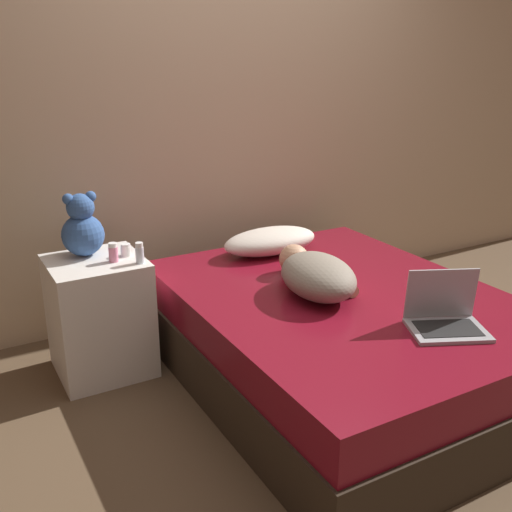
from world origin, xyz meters
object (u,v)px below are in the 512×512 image
(bottle_pink, at_px, (113,252))
(bottle_white, at_px, (126,250))
(teddy_bear, at_px, (82,228))
(pillow, at_px, (270,241))
(person_lying, at_px, (316,274))
(laptop, at_px, (445,316))
(bottle_clear, at_px, (140,253))

(bottle_pink, bearing_deg, bottle_white, 34.35)
(bottle_white, bearing_deg, teddy_bear, 147.82)
(pillow, distance_m, person_lying, 0.62)
(laptop, bearing_deg, bottle_white, 154.70)
(pillow, relative_size, teddy_bear, 1.79)
(laptop, xyz_separation_m, bottle_clear, (-0.96, 1.04, 0.13))
(teddy_bear, bearing_deg, person_lying, -37.75)
(teddy_bear, relative_size, bottle_white, 5.17)
(pillow, xyz_separation_m, teddy_bear, (-1.02, 0.10, 0.20))
(pillow, relative_size, bottle_white, 9.24)
(teddy_bear, xyz_separation_m, bottle_clear, (0.20, -0.25, -0.09))
(pillow, relative_size, person_lying, 0.88)
(laptop, bearing_deg, bottle_pink, 158.19)
(person_lying, xyz_separation_m, laptop, (0.25, -0.58, -0.04))
(bottle_pink, bearing_deg, person_lying, -33.64)
(person_lying, bearing_deg, bottle_clear, 158.53)
(pillow, distance_m, bottle_pink, 0.93)
(pillow, bearing_deg, bottle_pink, -175.86)
(teddy_bear, relative_size, bottle_clear, 3.09)
(bottle_clear, bearing_deg, bottle_pink, 140.65)
(teddy_bear, distance_m, bottle_pink, 0.21)
(laptop, distance_m, bottle_white, 1.54)
(laptop, relative_size, bottle_pink, 3.98)
(pillow, bearing_deg, laptop, -83.03)
(person_lying, bearing_deg, bottle_pink, 157.63)
(laptop, distance_m, bottle_pink, 1.55)
(laptop, height_order, bottle_pink, laptop)
(person_lying, height_order, bottle_clear, bottle_clear)
(bottle_pink, bearing_deg, pillow, 4.14)
(laptop, xyz_separation_m, bottle_white, (-0.98, 1.17, 0.11))
(teddy_bear, bearing_deg, bottle_clear, -51.02)
(person_lying, relative_size, bottle_pink, 6.85)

